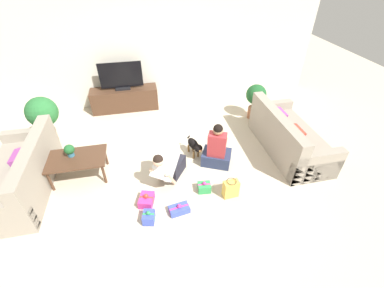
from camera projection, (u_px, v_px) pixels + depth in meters
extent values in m
plane|color=beige|center=(167.00, 165.00, 4.85)|extent=(16.00, 16.00, 0.00)
cube|color=beige|center=(150.00, 52.00, 6.11)|extent=(8.40, 0.06, 2.60)
cube|color=gray|center=(20.00, 180.00, 4.23)|extent=(0.90, 1.93, 0.43)
cube|color=gray|center=(33.00, 157.00, 4.03)|extent=(0.20, 1.93, 0.42)
cube|color=gray|center=(33.00, 144.00, 4.87)|extent=(0.90, 0.16, 0.61)
cube|color=#9E4293|center=(21.00, 162.00, 4.03)|extent=(0.18, 0.34, 0.32)
cube|color=gray|center=(289.00, 141.00, 5.10)|extent=(0.90, 1.93, 0.43)
cube|color=gray|center=(277.00, 125.00, 4.78)|extent=(0.20, 1.93, 0.42)
cube|color=gray|center=(316.00, 167.00, 4.36)|extent=(0.90, 0.16, 0.61)
cube|color=gray|center=(270.00, 114.00, 5.73)|extent=(0.90, 0.16, 0.61)
cube|color=red|center=(295.00, 135.00, 4.60)|extent=(0.18, 0.34, 0.32)
cube|color=#9E4293|center=(279.00, 117.00, 5.10)|extent=(0.18, 0.34, 0.32)
cube|color=#472D1E|center=(76.00, 158.00, 4.35)|extent=(0.98, 0.61, 0.03)
cylinder|color=#472D1E|center=(50.00, 181.00, 4.22)|extent=(0.04, 0.04, 0.40)
cylinder|color=#472D1E|center=(104.00, 174.00, 4.36)|extent=(0.04, 0.04, 0.40)
cylinder|color=#472D1E|center=(56.00, 162.00, 4.61)|extent=(0.04, 0.04, 0.40)
cylinder|color=#472D1E|center=(106.00, 156.00, 4.75)|extent=(0.04, 0.04, 0.40)
cube|color=#472D1E|center=(125.00, 99.00, 6.38)|extent=(1.60, 0.45, 0.55)
cube|color=black|center=(123.00, 88.00, 6.20)|extent=(0.35, 0.20, 0.05)
cube|color=black|center=(121.00, 75.00, 6.00)|extent=(0.99, 0.03, 0.60)
cylinder|color=#A36042|center=(52.00, 136.00, 5.33)|extent=(0.23, 0.23, 0.30)
cylinder|color=brown|center=(48.00, 127.00, 5.18)|extent=(0.04, 0.04, 0.18)
sphere|color=#286B33|center=(42.00, 112.00, 4.98)|extent=(0.59, 0.59, 0.59)
cylinder|color=#A36042|center=(253.00, 112.00, 6.14)|extent=(0.27, 0.27, 0.27)
cylinder|color=brown|center=(254.00, 105.00, 6.01)|extent=(0.05, 0.05, 0.14)
sphere|color=#1E5628|center=(256.00, 95.00, 5.85)|extent=(0.46, 0.46, 0.46)
cube|color=#23232D|center=(174.00, 166.00, 4.60)|extent=(0.49, 0.53, 0.28)
cube|color=white|center=(165.00, 164.00, 4.20)|extent=(0.56, 0.62, 0.49)
sphere|color=beige|center=(158.00, 161.00, 3.92)|extent=(0.17, 0.17, 0.17)
sphere|color=black|center=(158.00, 160.00, 3.90)|extent=(0.16, 0.16, 0.16)
cylinder|color=beige|center=(155.00, 174.00, 4.29)|extent=(0.21, 0.27, 0.44)
cylinder|color=beige|center=(171.00, 179.00, 4.20)|extent=(0.21, 0.27, 0.44)
cube|color=#283351|center=(216.00, 157.00, 4.83)|extent=(0.64, 0.58, 0.24)
cube|color=#AD3338|center=(217.00, 145.00, 4.58)|extent=(0.37, 0.32, 0.45)
sphere|color=tan|center=(218.00, 130.00, 4.40)|extent=(0.18, 0.18, 0.18)
sphere|color=black|center=(218.00, 129.00, 4.37)|extent=(0.17, 0.17, 0.17)
cylinder|color=tan|center=(225.00, 142.00, 4.75)|extent=(0.16, 0.26, 0.06)
cylinder|color=tan|center=(212.00, 140.00, 4.80)|extent=(0.16, 0.26, 0.06)
ellipsoid|color=black|center=(193.00, 144.00, 4.96)|extent=(0.25, 0.38, 0.18)
sphere|color=black|center=(199.00, 148.00, 4.78)|extent=(0.15, 0.15, 0.15)
sphere|color=olive|center=(200.00, 151.00, 4.74)|extent=(0.07, 0.07, 0.07)
cylinder|color=black|center=(189.00, 137.00, 5.08)|extent=(0.05, 0.10, 0.11)
cylinder|color=olive|center=(194.00, 155.00, 4.96)|extent=(0.04, 0.04, 0.16)
cylinder|color=olive|center=(198.00, 153.00, 5.00)|extent=(0.04, 0.04, 0.16)
cylinder|color=olive|center=(189.00, 148.00, 5.12)|extent=(0.04, 0.04, 0.16)
cylinder|color=olive|center=(193.00, 147.00, 5.16)|extent=(0.04, 0.04, 0.16)
cube|color=#3D51BC|center=(179.00, 209.00, 3.96)|extent=(0.33, 0.23, 0.10)
cube|color=#CC3389|center=(179.00, 209.00, 3.96)|extent=(0.31, 0.08, 0.10)
sphere|color=#CC3389|center=(179.00, 206.00, 3.91)|extent=(0.06, 0.06, 0.06)
cube|color=#2D934C|center=(204.00, 187.00, 4.29)|extent=(0.23, 0.19, 0.14)
cube|color=#CC3389|center=(204.00, 187.00, 4.29)|extent=(0.22, 0.05, 0.15)
sphere|color=#CC3389|center=(204.00, 183.00, 4.23)|extent=(0.06, 0.06, 0.06)
cube|color=#CC3389|center=(147.00, 200.00, 4.08)|extent=(0.29, 0.33, 0.14)
cube|color=red|center=(147.00, 200.00, 4.08)|extent=(0.22, 0.09, 0.14)
sphere|color=red|center=(146.00, 196.00, 4.02)|extent=(0.08, 0.08, 0.08)
cube|color=#3D51BC|center=(149.00, 217.00, 3.80)|extent=(0.21, 0.23, 0.16)
cube|color=#2D934C|center=(149.00, 217.00, 3.80)|extent=(0.17, 0.06, 0.16)
sphere|color=#2D934C|center=(148.00, 213.00, 3.74)|extent=(0.06, 0.06, 0.06)
cube|color=#E5B74C|center=(231.00, 189.00, 4.16)|extent=(0.26, 0.16, 0.30)
torus|color=#4C3823|center=(232.00, 181.00, 4.05)|extent=(0.17, 0.17, 0.01)
cylinder|color=#336B84|center=(71.00, 154.00, 4.36)|extent=(0.11, 0.11, 0.07)
sphere|color=#1E5628|center=(69.00, 149.00, 4.30)|extent=(0.17, 0.17, 0.17)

